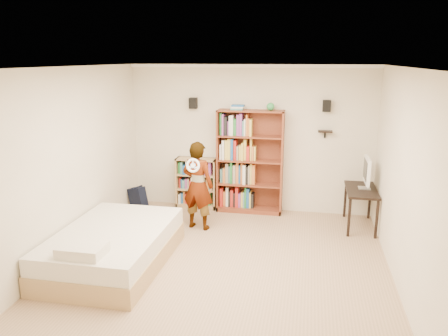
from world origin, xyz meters
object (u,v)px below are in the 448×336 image
Objects in this scene: computer_desk at (360,208)px; person at (198,186)px; tall_bookshelf at (250,162)px; daybed at (113,243)px; low_bookshelf at (197,183)px.

computer_desk is 2.78m from person.
computer_desk is at bearing -12.02° from tall_bookshelf.
daybed is at bearing -149.04° from computer_desk.
computer_desk is 4.09m from daybed.
daybed is (-0.53, -2.55, -0.16)m from low_bookshelf.
low_bookshelf reaches higher than daybed.
person is at bearing -167.87° from computer_desk.
person is (-2.68, -0.58, 0.41)m from computer_desk.
tall_bookshelf is 1.25m from person.
low_bookshelf is at bearing 171.48° from computer_desk.
computer_desk is 0.66× the size of person.
low_bookshelf is 3.02m from computer_desk.
computer_desk reaches higher than daybed.
computer_desk is 0.46× the size of daybed.
tall_bookshelf is 2.09m from computer_desk.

